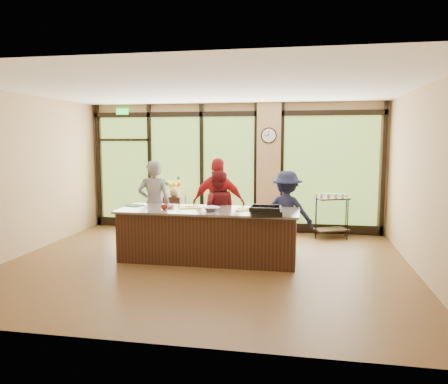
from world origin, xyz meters
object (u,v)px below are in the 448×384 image
at_px(cook_right, 287,212).
at_px(flower_stand, 175,214).
at_px(cook_left, 154,204).
at_px(bar_cart, 331,211).
at_px(roasting_pan, 265,213).
at_px(island_base, 209,236).

distance_m(cook_right, flower_stand, 3.06).
xyz_separation_m(cook_left, bar_cart, (3.53, 1.55, -0.29)).
distance_m(roasting_pan, flower_stand, 3.62).
relative_size(cook_left, bar_cart, 1.78).
xyz_separation_m(island_base, cook_right, (1.35, 0.77, 0.35)).
xyz_separation_m(flower_stand, bar_cart, (3.58, 0.01, 0.17)).
relative_size(island_base, flower_stand, 3.68).
height_order(cook_right, roasting_pan, cook_right).
height_order(cook_left, flower_stand, cook_left).
height_order(cook_left, cook_right, cook_left).
relative_size(cook_right, roasting_pan, 3.19).
bearing_deg(flower_stand, bar_cart, 3.79).
height_order(cook_left, bar_cart, cook_left).
bearing_deg(cook_right, flower_stand, -18.75).
bearing_deg(cook_right, bar_cart, -112.21).
height_order(island_base, cook_left, cook_left).
bearing_deg(roasting_pan, bar_cart, 53.80).
distance_m(cook_left, cook_right, 2.61).
height_order(island_base, cook_right, cook_right).
height_order(flower_stand, bar_cart, bar_cart).
distance_m(island_base, cook_left, 1.50).
xyz_separation_m(roasting_pan, bar_cart, (1.22, 2.70, -0.37)).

